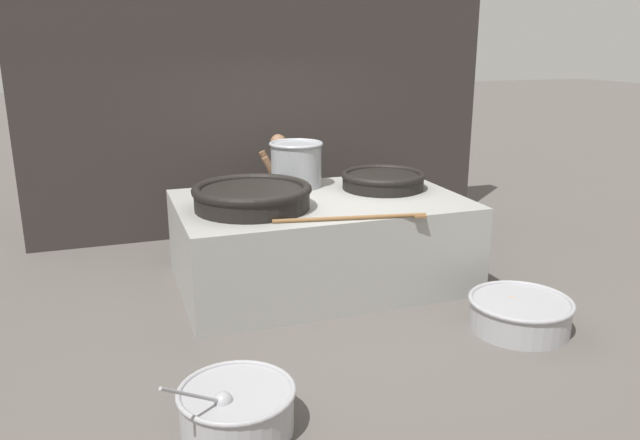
{
  "coord_description": "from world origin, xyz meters",
  "views": [
    {
      "loc": [
        -2.15,
        -6.17,
        2.61
      ],
      "look_at": [
        0.0,
        0.0,
        0.72
      ],
      "focal_mm": 35.0,
      "sensor_mm": 36.0,
      "label": 1
    }
  ],
  "objects_px": {
    "giant_wok_far": "(383,179)",
    "prep_bowl_meat": "(520,312)",
    "prep_bowl_vegetables": "(237,407)",
    "giant_wok_near": "(252,196)",
    "cook": "(278,186)",
    "stock_pot": "(296,163)"
  },
  "relations": [
    {
      "from": "giant_wok_far",
      "to": "prep_bowl_meat",
      "type": "distance_m",
      "value": 2.22
    },
    {
      "from": "giant_wok_near",
      "to": "prep_bowl_meat",
      "type": "relative_size",
      "value": 1.27
    },
    {
      "from": "prep_bowl_vegetables",
      "to": "prep_bowl_meat",
      "type": "distance_m",
      "value": 2.91
    },
    {
      "from": "cook",
      "to": "prep_bowl_meat",
      "type": "xyz_separation_m",
      "value": [
        1.43,
        -3.19,
        -0.62
      ]
    },
    {
      "from": "giant_wok_near",
      "to": "prep_bowl_vegetables",
      "type": "bearing_deg",
      "value": -106.45
    },
    {
      "from": "giant_wok_far",
      "to": "stock_pot",
      "type": "distance_m",
      "value": 1.02
    },
    {
      "from": "giant_wok_near",
      "to": "stock_pot",
      "type": "bearing_deg",
      "value": 48.35
    },
    {
      "from": "prep_bowl_vegetables",
      "to": "prep_bowl_meat",
      "type": "relative_size",
      "value": 0.98
    },
    {
      "from": "giant_wok_near",
      "to": "giant_wok_far",
      "type": "height_order",
      "value": "giant_wok_near"
    },
    {
      "from": "giant_wok_near",
      "to": "cook",
      "type": "xyz_separation_m",
      "value": [
        0.72,
        1.6,
        -0.3
      ]
    },
    {
      "from": "giant_wok_near",
      "to": "stock_pot",
      "type": "relative_size",
      "value": 1.94
    },
    {
      "from": "stock_pot",
      "to": "cook",
      "type": "height_order",
      "value": "stock_pot"
    },
    {
      "from": "giant_wok_far",
      "to": "stock_pot",
      "type": "relative_size",
      "value": 1.55
    },
    {
      "from": "giant_wok_near",
      "to": "cook",
      "type": "bearing_deg",
      "value": 65.87
    },
    {
      "from": "prep_bowl_vegetables",
      "to": "prep_bowl_meat",
      "type": "xyz_separation_m",
      "value": [
        2.82,
        0.69,
        -0.01
      ]
    },
    {
      "from": "cook",
      "to": "prep_bowl_vegetables",
      "type": "relative_size",
      "value": 1.55
    },
    {
      "from": "giant_wok_far",
      "to": "prep_bowl_meat",
      "type": "relative_size",
      "value": 1.01
    },
    {
      "from": "cook",
      "to": "giant_wok_far",
      "type": "bearing_deg",
      "value": 135.74
    },
    {
      "from": "giant_wok_near",
      "to": "prep_bowl_meat",
      "type": "bearing_deg",
      "value": -36.45
    },
    {
      "from": "giant_wok_far",
      "to": "cook",
      "type": "height_order",
      "value": "cook"
    },
    {
      "from": "giant_wok_far",
      "to": "cook",
      "type": "xyz_separation_m",
      "value": [
        -0.91,
        1.23,
        -0.27
      ]
    },
    {
      "from": "cook",
      "to": "giant_wok_near",
      "type": "bearing_deg",
      "value": 75.1
    }
  ]
}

